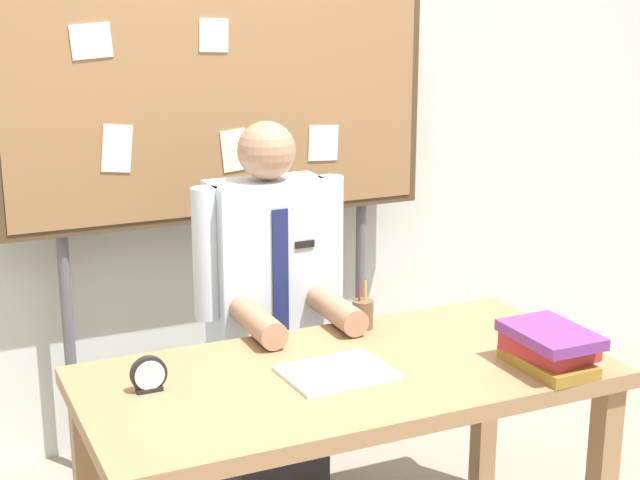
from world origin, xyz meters
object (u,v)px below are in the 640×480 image
at_px(desk_clock, 149,376).
at_px(person, 270,331).
at_px(book_stack, 549,347).
at_px(open_notebook, 337,372).
at_px(desk, 346,399).
at_px(bulletin_board, 221,92).
at_px(pen_holder, 363,314).

bearing_deg(desk_clock, person, 42.57).
distance_m(book_stack, open_notebook, 0.63).
relative_size(person, desk_clock, 13.47).
distance_m(desk, book_stack, 0.62).
xyz_separation_m(desk, book_stack, (0.55, -0.23, 0.16)).
relative_size(person, open_notebook, 4.53).
distance_m(desk, person, 0.61).
bearing_deg(bulletin_board, book_stack, -67.23).
distance_m(bulletin_board, open_notebook, 1.31).
distance_m(person, desk_clock, 0.78).
xyz_separation_m(person, bulletin_board, (-0.00, 0.48, 0.80)).
bearing_deg(person, open_notebook, -93.68).
bearing_deg(bulletin_board, person, -89.97).
bearing_deg(desk, book_stack, -22.71).
relative_size(person, pen_holder, 8.69).
bearing_deg(open_notebook, desk_clock, 168.21).
distance_m(bulletin_board, desk_clock, 1.32).
bearing_deg(desk_clock, open_notebook, -11.79).
relative_size(desk, open_notebook, 5.08).
height_order(desk, desk_clock, desk_clock).
height_order(bulletin_board, pen_holder, bulletin_board).
distance_m(desk, desk_clock, 0.59).
distance_m(desk, open_notebook, 0.11).
distance_m(bulletin_board, book_stack, 1.57).
relative_size(desk, person, 1.12).
bearing_deg(open_notebook, desk, 26.25).
relative_size(bulletin_board, book_stack, 6.77).
distance_m(open_notebook, pen_holder, 0.40).
height_order(open_notebook, desk_clock, desk_clock).
bearing_deg(pen_holder, person, 122.66).
distance_m(person, bulletin_board, 0.93).
bearing_deg(person, desk, -90.00).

